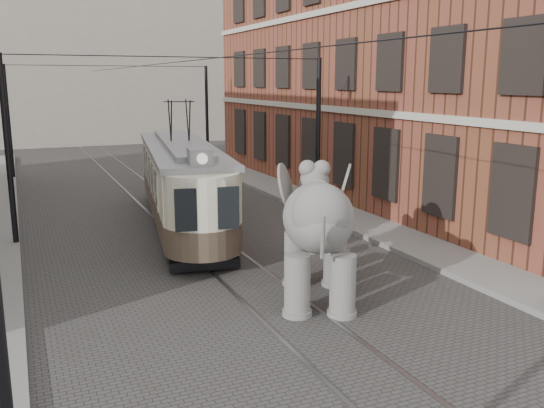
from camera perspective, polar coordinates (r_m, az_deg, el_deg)
ground at (r=15.64m, az=-2.24°, el=-7.45°), size 120.00×120.00×0.00m
tram_rails at (r=15.64m, az=-2.24°, el=-7.41°), size 1.54×80.00×0.02m
sidewalk_right at (r=18.55m, az=15.33°, el=-4.50°), size 2.00×60.00×0.15m
brick_building at (r=28.03m, az=12.41°, el=13.34°), size 8.00×26.00×12.00m
distant_block at (r=54.04m, az=-18.46°, el=13.29°), size 28.00×10.00×14.00m
catenary at (r=19.57m, az=-8.25°, el=5.40°), size 11.00×30.20×6.00m
tram at (r=21.22m, az=-8.84°, el=3.84°), size 4.05×11.56×4.50m
elephant at (r=13.93m, az=4.50°, el=-3.13°), size 4.74×5.87×3.15m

